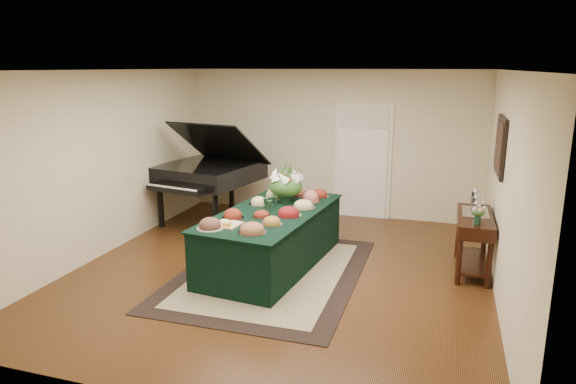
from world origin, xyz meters
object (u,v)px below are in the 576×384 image
(grand_piano, at_px, (209,172))
(mahogany_sideboard, at_px, (474,228))
(floral_centerpiece, at_px, (286,182))
(buffet_table, at_px, (272,238))

(grand_piano, relative_size, mahogany_sideboard, 1.63)
(grand_piano, bearing_deg, floral_centerpiece, -31.33)
(buffet_table, xyz_separation_m, grand_piano, (-1.75, 1.63, 0.53))
(buffet_table, xyz_separation_m, floral_centerpiece, (0.03, 0.55, 0.69))
(floral_centerpiece, distance_m, mahogany_sideboard, 2.70)
(buffet_table, relative_size, floral_centerpiece, 5.29)
(buffet_table, relative_size, mahogany_sideboard, 2.17)
(grand_piano, height_order, mahogany_sideboard, grand_piano)
(grand_piano, xyz_separation_m, mahogany_sideboard, (4.44, -1.03, -0.31))
(floral_centerpiece, distance_m, grand_piano, 2.09)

